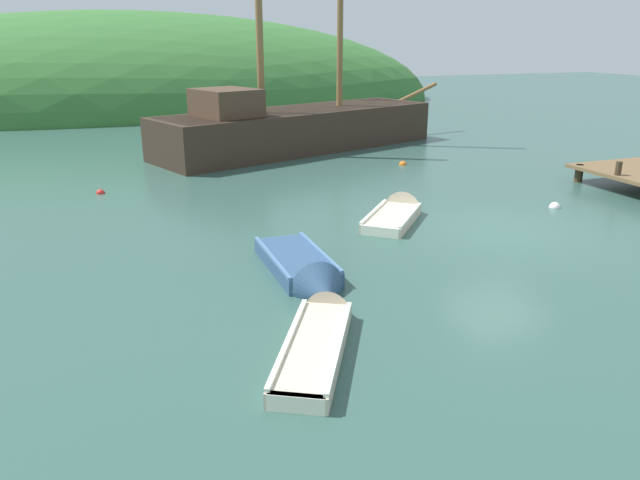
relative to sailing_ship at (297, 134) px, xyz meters
The scene contains 9 objects.
ground_plane 13.70m from the sailing_ship, 85.10° to the right, with size 120.00×120.00×0.00m, color #33564C.
shore_hill 22.37m from the sailing_ship, 105.46° to the left, with size 48.91×21.66×13.50m, color #387033.
sailing_ship is the anchor object (origin of this frame).
rowboat_far 15.68m from the sailing_ship, 108.00° to the right, with size 1.24×3.56×1.13m.
rowboat_outer_right 11.53m from the sailing_ship, 94.20° to the right, with size 2.95×3.14×1.07m.
rowboat_near_dock 18.49m from the sailing_ship, 107.44° to the right, with size 2.66×3.78×0.86m.
buoy_red 10.32m from the sailing_ship, 147.81° to the right, with size 0.29×0.29×0.29m, color red.
buoy_orange 5.67m from the sailing_ship, 58.72° to the right, with size 0.31×0.31×0.31m, color orange.
buoy_white 12.92m from the sailing_ship, 71.14° to the right, with size 0.33×0.33×0.33m, color white.
Camera 1 is at (-9.97, -12.66, 4.92)m, focal length 33.98 mm.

